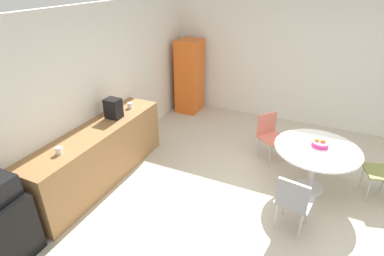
# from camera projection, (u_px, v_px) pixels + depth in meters

# --- Properties ---
(ground_plane) EXTENTS (6.00, 6.00, 0.00)m
(ground_plane) POSITION_uv_depth(u_px,v_px,m) (274.00, 204.00, 4.40)
(ground_plane) COLOR beige
(wall_back) EXTENTS (6.00, 0.10, 2.60)m
(wall_back) POSITION_uv_depth(u_px,v_px,m) (98.00, 89.00, 4.92)
(wall_back) COLOR white
(wall_back) RESTS_ON ground_plane
(wall_side_right) EXTENTS (0.10, 6.00, 2.60)m
(wall_side_right) POSITION_uv_depth(u_px,v_px,m) (311.00, 64.00, 6.22)
(wall_side_right) COLOR white
(wall_side_right) RESTS_ON ground_plane
(counter_block) EXTENTS (2.59, 0.60, 0.90)m
(counter_block) POSITION_uv_depth(u_px,v_px,m) (99.00, 155.00, 4.73)
(counter_block) COLOR #9E7042
(counter_block) RESTS_ON ground_plane
(mini_fridge) EXTENTS (0.54, 0.54, 0.81)m
(mini_fridge) POSITION_uv_depth(u_px,v_px,m) (3.00, 229.00, 3.43)
(mini_fridge) COLOR black
(mini_fridge) RESTS_ON ground_plane
(locker_cabinet) EXTENTS (0.60, 0.50, 1.67)m
(locker_cabinet) POSITION_uv_depth(u_px,v_px,m) (190.00, 76.00, 7.02)
(locker_cabinet) COLOR orange
(locker_cabinet) RESTS_ON ground_plane
(round_table) EXTENTS (1.21, 1.21, 0.74)m
(round_table) POSITION_uv_depth(u_px,v_px,m) (316.00, 155.00, 4.42)
(round_table) COLOR silver
(round_table) RESTS_ON ground_plane
(chair_coral) EXTENTS (0.59, 0.59, 0.83)m
(chair_coral) POSITION_uv_depth(u_px,v_px,m) (270.00, 131.00, 5.27)
(chair_coral) COLOR silver
(chair_coral) RESTS_ON ground_plane
(chair_gray) EXTENTS (0.48, 0.48, 0.83)m
(chair_gray) POSITION_uv_depth(u_px,v_px,m) (293.00, 199.00, 3.71)
(chair_gray) COLOR silver
(chair_gray) RESTS_ON ground_plane
(fruit_bowl) EXTENTS (0.24, 0.24, 0.11)m
(fruit_bowl) POSITION_uv_depth(u_px,v_px,m) (320.00, 144.00, 4.40)
(fruit_bowl) COLOR #D8338C
(fruit_bowl) RESTS_ON round_table
(mug_white) EXTENTS (0.13, 0.08, 0.09)m
(mug_white) POSITION_uv_depth(u_px,v_px,m) (59.00, 150.00, 3.91)
(mug_white) COLOR white
(mug_white) RESTS_ON counter_block
(mug_green) EXTENTS (0.13, 0.08, 0.09)m
(mug_green) POSITION_uv_depth(u_px,v_px,m) (130.00, 105.00, 5.22)
(mug_green) COLOR white
(mug_green) RESTS_ON counter_block
(coffee_maker) EXTENTS (0.20, 0.24, 0.32)m
(coffee_maker) POSITION_uv_depth(u_px,v_px,m) (113.00, 108.00, 4.82)
(coffee_maker) COLOR black
(coffee_maker) RESTS_ON counter_block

